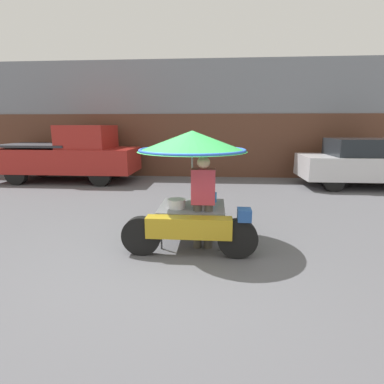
% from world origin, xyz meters
% --- Properties ---
extents(ground_plane, '(36.00, 36.00, 0.00)m').
position_xyz_m(ground_plane, '(0.00, 0.00, 0.00)').
color(ground_plane, '#56565B').
extents(shopfront_building, '(28.00, 2.06, 4.36)m').
position_xyz_m(shopfront_building, '(0.00, 8.55, 2.17)').
color(shopfront_building, gray).
rests_on(shopfront_building, ground).
extents(vendor_motorcycle_cart, '(2.10, 1.82, 1.90)m').
position_xyz_m(vendor_motorcycle_cart, '(0.31, 0.79, 1.46)').
color(vendor_motorcycle_cart, black).
rests_on(vendor_motorcycle_cart, ground).
extents(vendor_person, '(0.38, 0.22, 1.52)m').
position_xyz_m(vendor_person, '(0.50, 0.56, 0.84)').
color(vendor_person, '#4C473D').
rests_on(vendor_person, ground).
extents(parked_car, '(4.19, 1.81, 1.57)m').
position_xyz_m(parked_car, '(5.55, 5.92, 0.80)').
color(parked_car, black).
rests_on(parked_car, ground).
extents(pickup_truck, '(4.87, 1.84, 1.98)m').
position_xyz_m(pickup_truck, '(-4.43, 6.18, 0.94)').
color(pickup_truck, black).
rests_on(pickup_truck, ground).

